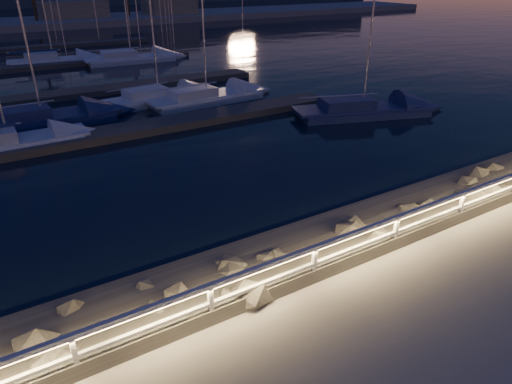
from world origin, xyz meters
TOP-DOWN VIEW (x-y plane):
  - ground at (0.00, 0.00)m, footprint 400.00×400.00m
  - harbor_water at (0.00, 31.22)m, footprint 400.00×440.00m
  - guard_rail at (-0.07, -0.00)m, footprint 44.11×0.12m
  - riprap at (3.00, 1.22)m, footprint 37.19×2.28m
  - floating_docks at (0.00, 32.50)m, footprint 22.00×36.00m
  - far_shore at (-0.12, 74.05)m, footprint 160.00×14.00m
  - sailboat_c at (-5.85, 19.91)m, footprint 8.42×2.83m
  - sailboat_d at (11.03, 12.08)m, footprint 8.72×5.00m
  - sailboat_f at (-7.86, 16.58)m, footprint 7.34×2.35m
  - sailboat_g at (1.67, 21.46)m, footprint 7.48×3.00m
  - sailboat_h at (4.32, 19.70)m, footprint 8.21×2.90m
  - sailboat_k at (-1.82, 39.48)m, footprint 8.05×3.23m
  - sailboat_l at (4.66, 36.70)m, footprint 8.76×3.17m

SIDE VIEW (x-z plane):
  - harbor_water at x=0.00m, z-range -1.27..-0.67m
  - floating_docks at x=0.00m, z-range -0.60..-0.20m
  - sailboat_g at x=1.67m, z-range -6.37..5.98m
  - sailboat_h at x=4.32m, z-range -7.02..6.64m
  - sailboat_d at x=11.03m, z-range -7.30..6.94m
  - sailboat_k at x=-1.82m, z-range -6.82..6.47m
  - sailboat_f at x=-7.86m, z-range -6.38..6.03m
  - sailboat_l at x=4.66m, z-range -7.44..7.09m
  - sailboat_c at x=-5.85m, z-range -7.22..6.90m
  - riprap at x=3.00m, z-range -0.82..0.51m
  - ground at x=0.00m, z-range 0.00..0.00m
  - far_shore at x=-0.12m, z-range -2.31..2.89m
  - guard_rail at x=-0.07m, z-range 0.24..1.30m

